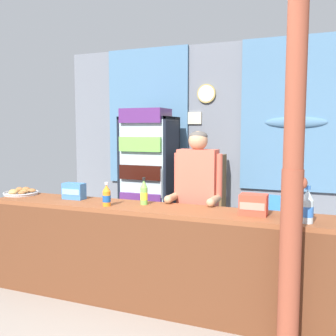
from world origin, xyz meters
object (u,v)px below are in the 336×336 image
object	(u,v)px
bottle_shelf_rack	(208,196)
plastic_lawn_chair	(274,223)
soda_bottle_lime_soda	(144,193)
soda_bottle_cola	(299,204)
timber_post	(293,177)
soda_bottle_orange_soda	(107,196)
stall_counter	(153,249)
snack_box_biscuit	(74,191)
pastry_tray	(21,192)
shopkeeper	(197,192)
drink_fridge	(148,170)
soda_bottle_water	(307,207)
snack_box_crackers	(254,205)

from	to	relation	value
bottle_shelf_rack	plastic_lawn_chair	distance (m)	1.17
soda_bottle_lime_soda	soda_bottle_cola	distance (m)	1.38
timber_post	plastic_lawn_chair	xyz separation A→B (m)	(-0.31, 1.95, -0.81)
timber_post	soda_bottle_orange_soda	bearing A→B (deg)	170.68
stall_counter	soda_bottle_lime_soda	size ratio (longest dim) A/B	13.36
plastic_lawn_chair	snack_box_biscuit	world-z (taller)	snack_box_biscuit
bottle_shelf_rack	pastry_tray	world-z (taller)	bottle_shelf_rack
bottle_shelf_rack	shopkeeper	world-z (taller)	shopkeeper
shopkeeper	snack_box_biscuit	distance (m)	1.25
timber_post	snack_box_biscuit	xyz separation A→B (m)	(-2.13, 0.45, -0.29)
timber_post	stall_counter	bearing A→B (deg)	166.83
drink_fridge	plastic_lawn_chair	size ratio (longest dim) A/B	2.23
drink_fridge	soda_bottle_orange_soda	distance (m)	2.00
soda_bottle_lime_soda	drink_fridge	bearing A→B (deg)	113.30
timber_post	soda_bottle_cola	bearing A→B (deg)	87.72
soda_bottle_lime_soda	plastic_lawn_chair	bearing A→B (deg)	55.00
soda_bottle_water	pastry_tray	xyz separation A→B (m)	(-2.93, 0.20, -0.10)
drink_fridge	soda_bottle_water	bearing A→B (deg)	-41.48
timber_post	soda_bottle_cola	world-z (taller)	timber_post
soda_bottle_cola	soda_bottle_lime_soda	bearing A→B (deg)	-175.70
soda_bottle_cola	snack_box_crackers	size ratio (longest dim) A/B	0.95
pastry_tray	bottle_shelf_rack	bearing A→B (deg)	53.51
plastic_lawn_chair	snack_box_biscuit	distance (m)	2.41
snack_box_crackers	soda_bottle_cola	bearing A→B (deg)	26.88
bottle_shelf_rack	plastic_lawn_chair	world-z (taller)	bottle_shelf_rack
drink_fridge	snack_box_crackers	bearing A→B (deg)	-45.63
soda_bottle_water	soda_bottle_cola	size ratio (longest dim) A/B	1.35
soda_bottle_cola	snack_box_crackers	world-z (taller)	soda_bottle_cola
drink_fridge	soda_bottle_water	distance (m)	2.94
bottle_shelf_rack	shopkeeper	distance (m)	1.76
timber_post	snack_box_biscuit	world-z (taller)	timber_post
drink_fridge	pastry_tray	size ratio (longest dim) A/B	5.18
soda_bottle_orange_soda	soda_bottle_cola	distance (m)	1.69
soda_bottle_water	snack_box_crackers	xyz separation A→B (m)	(-0.42, 0.12, -0.03)
plastic_lawn_chair	pastry_tray	bearing A→B (deg)	-149.65
stall_counter	snack_box_biscuit	size ratio (longest dim) A/B	15.29
stall_counter	bottle_shelf_rack	xyz separation A→B (m)	(-0.13, 2.26, 0.10)
shopkeeper	plastic_lawn_chair	bearing A→B (deg)	59.98
soda_bottle_cola	pastry_tray	bearing A→B (deg)	-178.15
timber_post	soda_bottle_cola	distance (m)	0.63
plastic_lawn_chair	soda_bottle_orange_soda	distance (m)	2.21
soda_bottle_water	snack_box_biscuit	xyz separation A→B (m)	(-2.23, 0.19, -0.04)
drink_fridge	shopkeeper	bearing A→B (deg)	-49.64
drink_fridge	soda_bottle_lime_soda	world-z (taller)	drink_fridge
pastry_tray	stall_counter	bearing A→B (deg)	-6.77
shopkeeper	snack_box_crackers	bearing A→B (deg)	-36.32
shopkeeper	soda_bottle_cola	size ratio (longest dim) A/B	7.65
soda_bottle_cola	snack_box_crackers	distance (m)	0.39
soda_bottle_orange_soda	drink_fridge	bearing A→B (deg)	103.44
shopkeeper	soda_bottle_lime_soda	bearing A→B (deg)	-136.33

